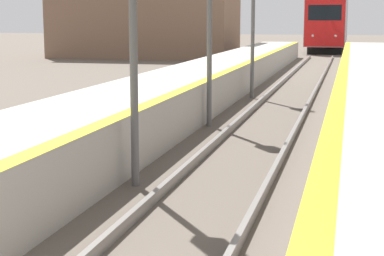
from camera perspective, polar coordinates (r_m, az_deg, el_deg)
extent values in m
cube|color=black|center=(54.98, 12.03, 7.16)|extent=(2.39, 16.90, 0.55)
cube|color=#99999E|center=(54.94, 12.10, 9.28)|extent=(2.81, 18.78, 3.50)
cube|color=red|center=(45.63, 11.70, 9.24)|extent=(2.76, 0.16, 3.43)
cube|color=black|center=(45.57, 11.73, 10.01)|extent=(2.25, 0.06, 1.05)
sphere|color=white|center=(45.63, 10.68, 8.06)|extent=(0.18, 0.18, 0.18)
sphere|color=white|center=(45.56, 12.64, 7.99)|extent=(0.18, 0.18, 0.18)
cylinder|color=#595959|center=(9.61, -5.21, 5.84)|extent=(0.12, 0.12, 3.78)
cylinder|color=#595959|center=(15.05, 1.55, 7.27)|extent=(0.12, 0.12, 3.78)
cylinder|color=#595959|center=(20.55, 5.41, 7.89)|extent=(0.12, 0.12, 3.78)
cube|color=brown|center=(42.49, -4.21, 10.01)|extent=(11.63, 5.70, 5.53)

